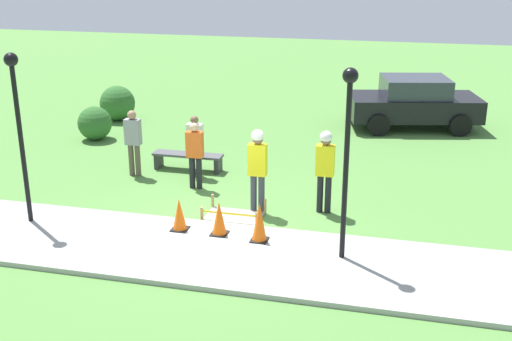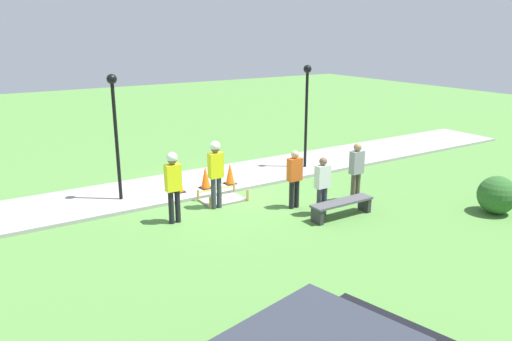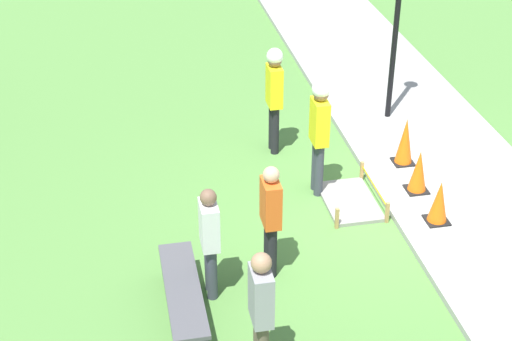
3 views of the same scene
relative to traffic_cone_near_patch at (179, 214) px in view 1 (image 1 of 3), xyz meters
The scene contains 17 objects.
ground_plane 0.97m from the traffic_cone_near_patch, 41.68° to the left, with size 60.00×60.00×0.00m, color #51843D.
sidewalk 1.09m from the traffic_cone_near_patch, 50.85° to the right, with size 28.00×2.73×0.10m.
wet_concrete_patch 1.43m from the traffic_cone_near_patch, 51.21° to the left, with size 1.27×0.83×0.35m.
traffic_cone_near_patch is the anchor object (origin of this frame).
traffic_cone_far_patch 0.86m from the traffic_cone_near_patch, ahead, with size 0.34×0.34×0.70m.
traffic_cone_sidewalk_edge 1.73m from the traffic_cone_near_patch, ahead, with size 0.34×0.34×0.81m.
park_bench 4.08m from the traffic_cone_near_patch, 107.22° to the left, with size 1.88×0.44×0.45m.
worker_supervisor 2.10m from the traffic_cone_near_patch, 49.04° to the left, with size 0.40×0.28×1.93m.
worker_assistant 3.38m from the traffic_cone_near_patch, 34.50° to the left, with size 0.40×0.27×1.89m.
bystander_in_orange_shirt 2.75m from the traffic_cone_near_patch, 101.94° to the left, with size 0.40×0.22×1.66m.
bystander_in_gray_shirt 3.62m from the traffic_cone_near_patch, 103.65° to the left, with size 0.40×0.22×1.61m.
bystander_in_white_shirt 4.00m from the traffic_cone_near_patch, 127.29° to the left, with size 0.40×0.23×1.74m.
lamppost_near 3.99m from the traffic_cone_near_patch, ahead, with size 0.28×0.28×3.59m.
lamppost_far 3.86m from the traffic_cone_near_patch, behind, with size 0.28×0.28×3.58m.
parked_car_black 10.74m from the traffic_cone_near_patch, 65.01° to the left, with size 4.47×2.88×1.67m.
shrub_rounded_near 9.84m from the traffic_cone_near_patch, 122.66° to the left, with size 1.20×1.20×1.20m.
shrub_rounded_mid 7.74m from the traffic_cone_near_patch, 129.85° to the left, with size 1.04×1.04×1.04m.
Camera 1 is at (3.80, -11.98, 5.61)m, focal length 45.00 mm.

